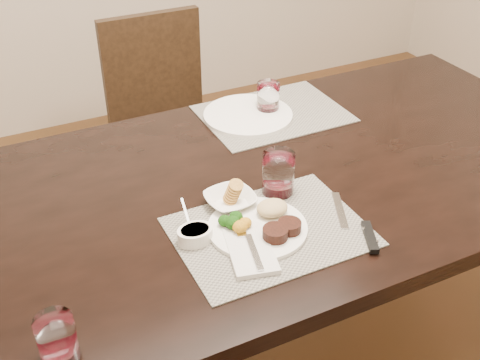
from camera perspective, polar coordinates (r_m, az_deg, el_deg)
name	(u,v)px	position (r m, az deg, el deg)	size (l,w,h in m)	color
ground_plane	(267,354)	(2.19, 2.60, -16.18)	(4.50, 4.50, 0.00)	#452F16
dining_table	(273,199)	(1.73, 3.16, -1.80)	(2.00, 1.00, 0.75)	black
chair_far	(164,114)	(2.55, -7.19, 6.20)	(0.42, 0.42, 0.90)	black
placemat_near	(270,232)	(1.47, 2.85, -4.90)	(0.46, 0.34, 0.00)	gray
placemat_far	(273,114)	(2.00, 3.14, 6.31)	(0.46, 0.34, 0.00)	gray
dinner_plate	(262,224)	(1.47, 2.12, -4.23)	(0.25, 0.25, 0.04)	white
napkin_fork	(250,249)	(1.41, 0.95, -6.59)	(0.14, 0.20, 0.02)	silver
steak_knife	(362,230)	(1.50, 11.53, -4.68)	(0.08, 0.26, 0.01)	silver
cracker_bowl	(230,200)	(1.55, -0.94, -1.86)	(0.13, 0.13, 0.06)	white
sauce_ramekin	(195,234)	(1.44, -4.29, -5.13)	(0.09, 0.13, 0.07)	white
wine_glass_near	(278,175)	(1.58, 3.65, 0.47)	(0.08, 0.08, 0.12)	silver
far_plate	(248,115)	(1.97, 0.76, 6.18)	(0.29, 0.29, 0.01)	white
wine_glass_far	(268,99)	(1.99, 2.68, 7.68)	(0.07, 0.07, 0.10)	silver
wine_glass_side	(58,341)	(1.22, -16.91, -14.40)	(0.07, 0.07, 0.10)	silver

